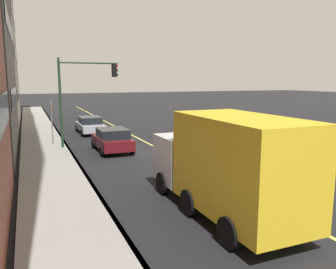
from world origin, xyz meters
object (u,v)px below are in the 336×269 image
at_px(car_silver, 90,125).
at_px(car_maroon, 112,139).
at_px(street_sign_post, 52,119).
at_px(traffic_light_mast, 83,87).
at_px(truck_yellow, 227,164).

bearing_deg(car_silver, car_maroon, 179.89).
bearing_deg(street_sign_post, car_maroon, -134.22).
xyz_separation_m(traffic_light_mast, street_sign_post, (1.45, 1.95, -2.19)).
xyz_separation_m(truck_yellow, traffic_light_mast, (13.57, 2.49, 2.26)).
xyz_separation_m(car_maroon, traffic_light_mast, (1.85, 1.43, 3.27)).
distance_m(car_maroon, truck_yellow, 11.81).
distance_m(car_silver, truck_yellow, 19.79).
relative_size(car_silver, traffic_light_mast, 0.75).
bearing_deg(truck_yellow, traffic_light_mast, 10.42).
bearing_deg(street_sign_post, traffic_light_mast, -126.54).
distance_m(traffic_light_mast, street_sign_post, 3.27).
height_order(traffic_light_mast, street_sign_post, traffic_light_mast).
bearing_deg(truck_yellow, car_maroon, 5.17).
xyz_separation_m(car_maroon, street_sign_post, (3.29, 3.38, 1.08)).
bearing_deg(car_silver, street_sign_post, 144.26).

